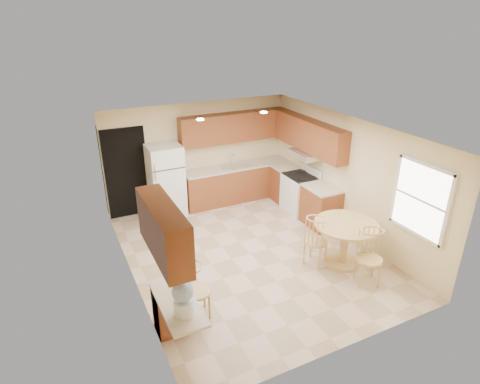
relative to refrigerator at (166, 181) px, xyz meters
name	(u,v)px	position (x,y,z in m)	size (l,w,h in m)	color
floor	(251,254)	(0.95, -2.40, -0.84)	(5.50, 5.50, 0.00)	beige
ceiling	(252,130)	(0.95, -2.40, 1.66)	(4.50, 5.50, 0.02)	white
wall_back	(199,154)	(0.95, 0.35, 0.41)	(4.50, 0.02, 2.50)	beige
wall_front	(350,276)	(0.95, -5.15, 0.41)	(4.50, 0.02, 2.50)	beige
wall_left	(129,221)	(-1.30, -2.40, 0.41)	(0.02, 5.50, 2.50)	beige
wall_right	(347,177)	(3.20, -2.40, 0.41)	(0.02, 5.50, 2.50)	beige
doorway	(127,173)	(-0.80, 0.34, 0.21)	(0.90, 0.02, 2.10)	black
base_cab_back	(237,183)	(1.83, 0.05, -0.41)	(2.75, 0.60, 0.87)	brown
counter_back	(237,166)	(1.83, 0.05, 0.05)	(2.75, 0.63, 0.04)	beige
base_cab_right_a	(286,184)	(2.90, -0.54, -0.41)	(0.60, 0.59, 0.87)	brown
counter_right_a	(287,167)	(2.90, -0.54, 0.05)	(0.63, 0.59, 0.04)	beige
base_cab_right_b	(321,207)	(2.90, -2.00, -0.41)	(0.60, 0.80, 0.87)	brown
counter_right_b	(322,188)	(2.90, -2.00, 0.05)	(0.63, 0.80, 0.04)	beige
upper_cab_back	(234,127)	(1.83, 0.19, 1.01)	(2.75, 0.33, 0.70)	brown
upper_cab_right	(309,135)	(3.04, -1.19, 1.01)	(0.33, 2.42, 0.70)	brown
upper_cab_left	(163,230)	(-1.13, -4.00, 1.01)	(0.33, 1.40, 0.70)	brown
sink	(236,166)	(1.80, 0.05, 0.07)	(0.78, 0.44, 0.01)	silver
range_hood	(305,154)	(2.95, -1.22, 0.58)	(0.50, 0.76, 0.14)	silver
desk_pedestal	(172,309)	(-1.05, -3.72, -0.48)	(0.48, 0.42, 0.72)	brown
desk_top	(178,303)	(-1.05, -4.10, -0.09)	(0.50, 1.20, 0.04)	beige
window	(421,200)	(3.18, -4.25, 0.66)	(0.06, 1.12, 1.30)	white
can_light_a	(200,119)	(0.45, -1.20, 1.64)	(0.14, 0.14, 0.02)	white
can_light_b	(264,112)	(1.85, -1.20, 1.64)	(0.14, 0.14, 0.02)	white
refrigerator	(166,181)	(0.00, 0.00, 0.00)	(0.75, 0.73, 1.69)	white
stove	(300,193)	(2.88, -1.22, -0.38)	(0.65, 0.76, 1.09)	white
dining_table	(345,238)	(2.35, -3.46, -0.28)	(1.16, 1.16, 0.86)	tan
chair_table_a	(319,238)	(1.89, -3.30, -0.26)	(0.43, 0.54, 0.97)	tan
chair_table_b	(374,255)	(2.35, -4.21, -0.23)	(0.45, 0.50, 1.01)	tan
chair_desk	(199,289)	(-0.60, -3.69, -0.28)	(0.41, 0.53, 0.92)	tan
water_crock	(183,298)	(-1.05, -4.36, 0.19)	(0.28, 0.28, 0.58)	white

